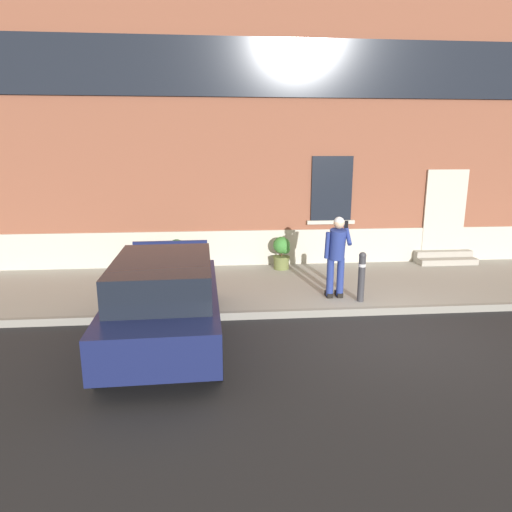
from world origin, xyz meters
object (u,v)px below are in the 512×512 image
bollard_far_left (159,280)px  planter_charcoal (177,255)px  hatchback_car_navy (165,299)px  planter_olive (282,252)px  bollard_near_person (362,275)px  person_on_phone (337,252)px

bollard_far_left → planter_charcoal: bollard_far_left is taller
hatchback_car_navy → planter_charcoal: 4.00m
planter_charcoal → planter_olive: size_ratio=1.00×
bollard_near_person → bollard_far_left: 4.09m
planter_olive → hatchback_car_navy: bearing=-122.2°
bollard_far_left → planter_charcoal: 2.61m
planter_olive → bollard_near_person: bearing=-65.2°
bollard_near_person → bollard_far_left: same height
hatchback_car_navy → person_on_phone: bearing=26.0°
bollard_near_person → bollard_far_left: (-4.09, 0.00, 0.00)m
planter_charcoal → planter_olive: bearing=2.3°
hatchback_car_navy → bollard_near_person: hatchback_car_navy is taller
hatchback_car_navy → person_on_phone: (3.37, 1.64, 0.36)m
hatchback_car_navy → planter_olive: size_ratio=4.78×
bollard_near_person → person_on_phone: (-0.47, 0.25, 0.44)m
hatchback_car_navy → planter_charcoal: bearing=91.6°
hatchback_car_navy → planter_olive: (2.58, 4.10, -0.18)m
hatchback_car_navy → planter_olive: hatchback_car_navy is taller
hatchback_car_navy → bollard_far_left: bearing=100.3°
bollard_near_person → planter_olive: bearing=114.8°
planter_charcoal → planter_olive: 2.70m
bollard_far_left → hatchback_car_navy: bearing=-79.7°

